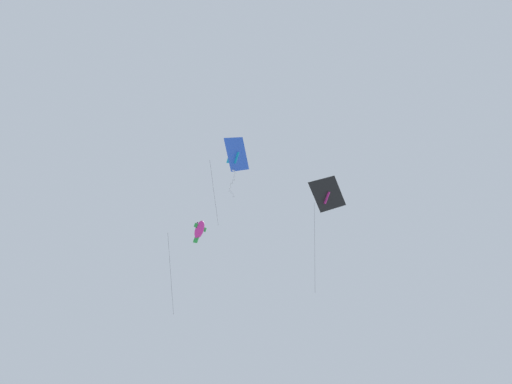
% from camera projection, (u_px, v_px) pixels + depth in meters
% --- Properties ---
extents(kite_delta_near_right, '(2.30, 3.06, 7.34)m').
position_uv_depth(kite_delta_near_right, '(327.00, 194.00, 41.51)').
color(kite_delta_near_right, black).
extents(kite_fish_upper_right, '(2.42, 2.71, 5.37)m').
position_uv_depth(kite_fish_upper_right, '(199.00, 230.00, 38.15)').
color(kite_fish_upper_right, '#DB2D93').
extents(kite_delta_far_centre, '(1.94, 2.91, 5.23)m').
position_uv_depth(kite_delta_far_centre, '(236.00, 155.00, 40.93)').
color(kite_delta_far_centre, blue).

